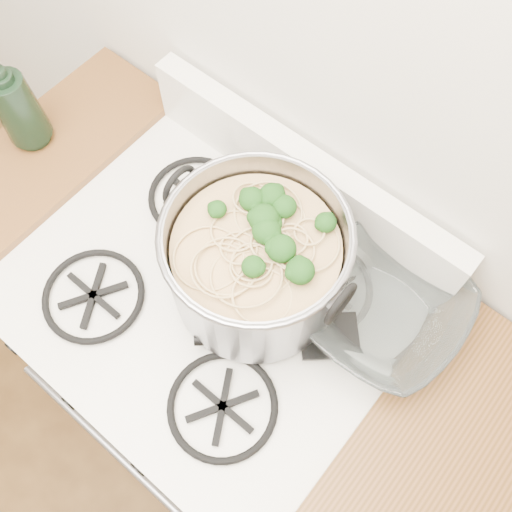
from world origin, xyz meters
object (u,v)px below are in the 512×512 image
Objects in this scene: bottle at (13,100)px; spatula at (330,335)px; glass_bowl at (380,311)px; gas_range at (220,359)px; stock_pot at (256,262)px.

spatula is at bearing 18.40° from bottle.
spatula is 0.11m from glass_bowl.
spatula is at bearing -114.85° from glass_bowl.
bottle is at bearing -128.55° from spatula.
glass_bowl is at bearing 31.79° from gas_range.
bottle is (-0.84, -0.15, 0.11)m from glass_bowl.
stock_pot reaches higher than spatula.
stock_pot is 1.17× the size of spatula.
stock_pot reaches higher than glass_bowl.
bottle is at bearing -176.16° from stock_pot.
spatula is 0.80m from bottle.
spatula is (0.24, 0.08, 0.50)m from gas_range.
stock_pot is at bearing -130.06° from spatula.
gas_range is 0.56m from spatula.
gas_range is 0.82m from bottle.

